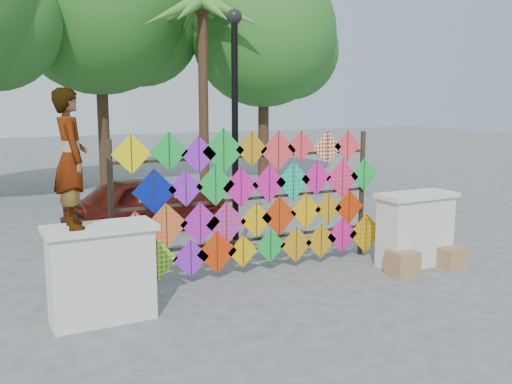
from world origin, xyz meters
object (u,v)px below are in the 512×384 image
(kite_rack, at_px, (258,201))
(vendor_woman, at_px, (71,159))
(lamppost, at_px, (235,109))
(sedan, at_px, (150,203))

(kite_rack, bearing_deg, vendor_woman, -163.40)
(kite_rack, distance_m, lamppost, 1.97)
(sedan, height_order, lamppost, lamppost)
(sedan, relative_size, lamppost, 0.81)
(kite_rack, relative_size, sedan, 1.38)
(vendor_woman, relative_size, sedan, 0.48)
(kite_rack, bearing_deg, sedan, 99.44)
(vendor_woman, relative_size, lamppost, 0.39)
(lamppost, bearing_deg, vendor_woman, -146.40)
(sedan, distance_m, lamppost, 3.41)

